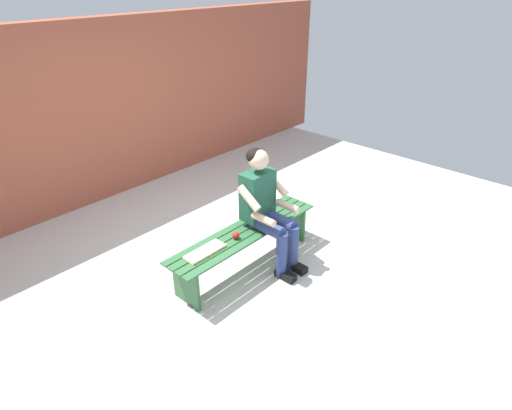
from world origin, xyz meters
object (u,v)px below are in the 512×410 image
Objects in this scene: bench_near at (245,239)px; apple at (236,235)px; person_seated at (266,205)px; book_open at (205,252)px.

bench_near is 25.54× the size of apple.
person_seated is at bearing 154.75° from bench_near.
apple is at bearing 173.18° from book_open.
apple is (0.37, -0.07, -0.21)m from person_seated.
person_seated is 17.58× the size of apple.
apple reaches higher than bench_near.
person_seated is at bearing 171.25° from book_open.
book_open is (0.36, -0.04, -0.02)m from apple.
apple is at bearing 11.18° from bench_near.
person_seated is 0.43m from apple.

